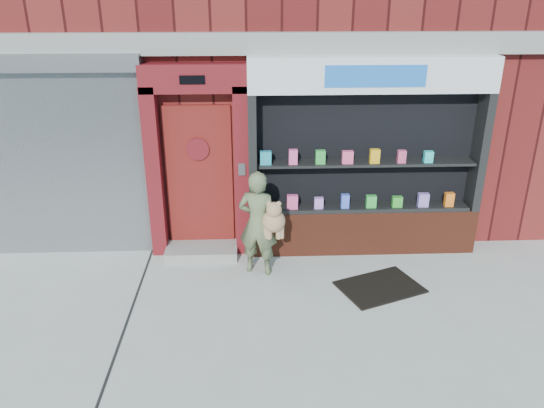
{
  "coord_description": "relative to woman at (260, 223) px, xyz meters",
  "views": [
    {
      "loc": [
        0.03,
        -5.64,
        3.93
      ],
      "look_at": [
        0.31,
        1.0,
        1.14
      ],
      "focal_mm": 35.0,
      "sensor_mm": 36.0,
      "label": 1
    }
  ],
  "objects": [
    {
      "name": "ground",
      "position": [
        -0.15,
        -1.16,
        -0.79
      ],
      "size": [
        80.0,
        80.0,
        0.0
      ],
      "primitive_type": "plane",
      "color": "#9E9E99",
      "rests_on": "ground"
    },
    {
      "name": "shutter_bay",
      "position": [
        -3.15,
        0.77,
        0.93
      ],
      "size": [
        3.1,
        0.3,
        3.04
      ],
      "color": "gray",
      "rests_on": "ground"
    },
    {
      "name": "red_door_bay",
      "position": [
        -0.9,
        0.7,
        0.67
      ],
      "size": [
        1.52,
        0.58,
        2.9
      ],
      "color": "maroon",
      "rests_on": "ground"
    },
    {
      "name": "pharmacy_bay",
      "position": [
        1.6,
        0.66,
        0.58
      ],
      "size": [
        3.5,
        0.41,
        3.0
      ],
      "color": "maroon",
      "rests_on": "ground"
    },
    {
      "name": "woman",
      "position": [
        0.0,
        0.0,
        0.0
      ],
      "size": [
        0.71,
        0.52,
        1.55
      ],
      "color": "#576442",
      "rests_on": "ground"
    },
    {
      "name": "doormat",
      "position": [
        1.65,
        -0.52,
        -0.78
      ],
      "size": [
        1.29,
        1.11,
        0.03
      ],
      "primitive_type": "cube",
      "rotation": [
        0.0,
        0.0,
        0.38
      ],
      "color": "black",
      "rests_on": "ground"
    }
  ]
}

